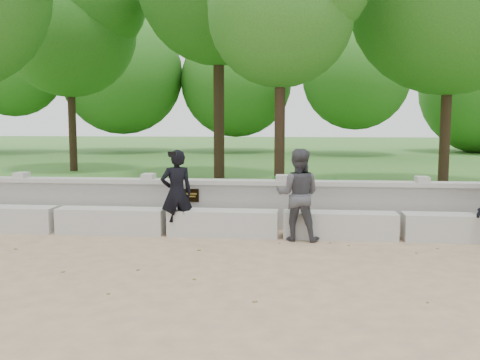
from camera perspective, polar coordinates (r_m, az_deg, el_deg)
The scene contains 11 objects.
ground at distance 7.74m, azimuth -11.14°, elevation -8.73°, with size 80.00×80.00×0.00m, color tan.
lawn at distance 21.34m, azimuth -0.25°, elevation 1.45°, with size 40.00×22.00×0.25m, color #3B6821.
concrete_bench at distance 9.48m, azimuth -7.85°, elevation -4.45°, with size 11.90×0.45×0.45m.
parapet_wall at distance 10.11m, azimuth -6.94°, elevation -2.37°, with size 12.50×0.35×0.90m.
man_main at distance 9.25m, azimuth -6.78°, elevation -1.40°, with size 0.64×0.61×1.50m.
visitor_left at distance 8.94m, azimuth 6.20°, elevation -1.57°, with size 0.81×0.66×1.54m.
tree_far_left at distance 19.33m, azimuth -17.82°, elevation 15.97°, with size 4.45×4.45×7.27m.
tree_near_right at distance 11.96m, azimuth 4.37°, elevation 18.34°, with size 3.13×3.13×5.80m.
shrub_a at distance 11.34m, azimuth -15.85°, elevation -1.25°, with size 0.30×0.20×0.57m, color #308A2F.
shrub_b at distance 11.11m, azimuth 3.51°, elevation -1.12°, with size 0.32×0.26×0.59m, color #308A2F.
shrub_c at distance 10.58m, azimuth 10.26°, elevation -1.54°, with size 0.55×0.47×0.61m, color #308A2F.
Camera 1 is at (2.20, -7.14, 2.02)m, focal length 40.00 mm.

